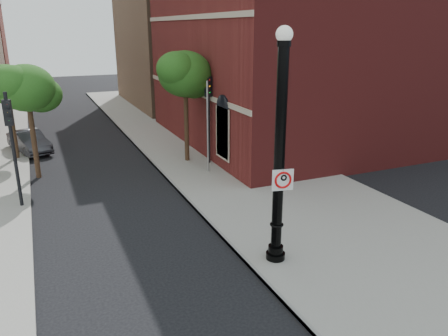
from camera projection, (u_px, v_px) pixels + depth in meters
name	position (u px, v px, depth m)	size (l,w,h in m)	color
ground	(189.00, 286.00, 12.32)	(120.00, 120.00, 0.00)	black
sidewalk_right	(233.00, 163.00, 23.30)	(8.00, 60.00, 0.12)	gray
curb_edge	(162.00, 172.00, 21.80)	(0.10, 60.00, 0.14)	gray
brick_wall_building	(346.00, 39.00, 28.70)	(22.30, 16.30, 12.50)	maroon
bg_building_tan_b	(241.00, 27.00, 42.42)	(22.00, 14.00, 14.00)	#89654B
lamppost	(279.00, 162.00, 12.62)	(0.59, 0.59, 7.03)	black
no_parking_sign	(283.00, 180.00, 12.63)	(0.64, 0.17, 0.65)	white
parked_car	(29.00, 142.00, 25.37)	(1.35, 3.88, 1.28)	#2F2F34
traffic_signal_left	(11.00, 132.00, 16.69)	(0.33, 0.40, 4.68)	black
traffic_signal_right	(209.00, 102.00, 22.25)	(0.38, 0.43, 4.94)	black
utility_pole	(208.00, 128.00, 21.19)	(0.09, 0.09, 4.58)	#999999
street_tree_a	(28.00, 89.00, 20.01)	(3.00, 2.71, 5.41)	black
street_tree_b	(7.00, 85.00, 22.92)	(2.86, 2.59, 5.16)	black
street_tree_c	(185.00, 75.00, 22.31)	(3.26, 2.95, 5.87)	black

